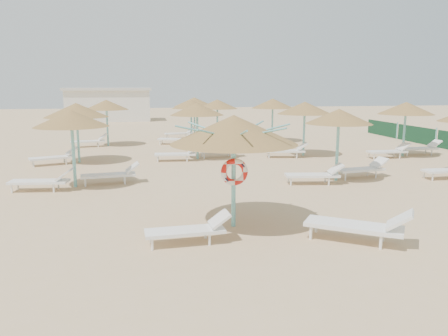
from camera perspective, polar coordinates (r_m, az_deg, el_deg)
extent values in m
plane|color=tan|center=(11.17, 2.70, -7.44)|extent=(120.00, 120.00, 0.00)
cylinder|color=#6EC0C0|center=(10.77, 1.25, -1.69)|extent=(0.11, 0.11, 2.33)
cone|color=olive|center=(10.57, 1.28, 5.05)|extent=(3.11, 3.11, 0.70)
cylinder|color=#6EC0C0|center=(10.60, 1.28, 3.68)|extent=(0.20, 0.20, 0.12)
cylinder|color=#6EC0C0|center=(10.73, 5.04, 4.85)|extent=(1.40, 0.04, 0.36)
cylinder|color=#6EC0C0|center=(11.17, 3.32, 5.10)|extent=(1.02, 1.02, 0.36)
cylinder|color=#6EC0C0|center=(11.27, 0.56, 5.16)|extent=(0.04, 1.40, 0.36)
cylinder|color=#6EC0C0|center=(10.98, -1.84, 5.01)|extent=(1.02, 1.02, 0.36)
cylinder|color=#6EC0C0|center=(10.46, -2.58, 4.72)|extent=(1.40, 0.04, 0.36)
cylinder|color=#6EC0C0|center=(9.99, -1.00, 4.45)|extent=(1.02, 1.02, 0.36)
cylinder|color=#6EC0C0|center=(9.88, 2.10, 4.37)|extent=(0.04, 1.40, 0.36)
cylinder|color=#6EC0C0|center=(10.20, 4.63, 4.54)|extent=(1.02, 1.02, 0.36)
torus|color=red|center=(10.62, 1.36, -0.52)|extent=(0.67, 0.15, 0.67)
cylinder|color=white|center=(9.60, -9.36, -9.85)|extent=(0.06, 0.06, 0.26)
cylinder|color=white|center=(10.03, -9.56, -8.93)|extent=(0.06, 0.06, 0.26)
cylinder|color=white|center=(9.76, -1.90, -9.36)|extent=(0.06, 0.06, 0.26)
cylinder|color=white|center=(10.19, -2.44, -8.48)|extent=(0.06, 0.06, 0.26)
cube|color=white|center=(9.83, -5.13, -8.20)|extent=(1.80, 0.69, 0.07)
cube|color=white|center=(9.90, -0.60, -6.66)|extent=(0.48, 0.58, 0.34)
cylinder|color=white|center=(10.29, 11.27, -8.32)|extent=(0.07, 0.07, 0.31)
cylinder|color=white|center=(10.81, 11.94, -7.41)|extent=(0.07, 0.07, 0.31)
cylinder|color=white|center=(10.10, 19.79, -9.15)|extent=(0.07, 0.07, 0.31)
cylinder|color=white|center=(10.63, 20.04, -8.16)|extent=(0.07, 0.07, 0.31)
cube|color=white|center=(10.35, 16.55, -7.28)|extent=(2.16, 1.78, 0.09)
cube|color=white|center=(10.21, 21.98, -6.29)|extent=(0.83, 0.86, 0.41)
cylinder|color=#6EC0C0|center=(15.87, -19.06, 1.69)|extent=(0.11, 0.11, 2.30)
cone|color=olive|center=(15.73, -19.33, 6.14)|extent=(2.50, 2.50, 0.56)
cylinder|color=#6EC0C0|center=(15.75, -19.28, 5.29)|extent=(0.20, 0.20, 0.12)
cylinder|color=white|center=(15.94, -25.98, -2.47)|extent=(0.06, 0.06, 0.28)
cylinder|color=white|center=(16.39, -25.33, -2.08)|extent=(0.06, 0.06, 0.28)
cylinder|color=white|center=(15.47, -21.36, -2.49)|extent=(0.06, 0.06, 0.28)
cylinder|color=white|center=(15.93, -20.82, -2.09)|extent=(0.06, 0.06, 0.28)
cube|color=white|center=(15.84, -23.02, -1.65)|extent=(1.96, 0.83, 0.08)
cube|color=white|center=(15.53, -20.13, -0.78)|extent=(0.55, 0.65, 0.36)
cylinder|color=white|center=(15.96, -17.67, -1.87)|extent=(0.06, 0.06, 0.28)
cylinder|color=white|center=(16.45, -17.65, -1.50)|extent=(0.06, 0.06, 0.28)
cylinder|color=white|center=(15.98, -12.83, -1.61)|extent=(0.06, 0.06, 0.28)
cylinder|color=white|center=(16.47, -12.96, -1.25)|extent=(0.06, 0.06, 0.28)
cube|color=white|center=(16.17, -14.87, -0.91)|extent=(1.96, 0.83, 0.08)
cube|color=white|center=(16.17, -11.90, 0.09)|extent=(0.55, 0.65, 0.36)
cylinder|color=#6EC0C0|center=(20.95, -18.54, 3.78)|extent=(0.11, 0.11, 2.30)
cone|color=olive|center=(20.84, -18.74, 7.18)|extent=(2.83, 2.83, 0.64)
cylinder|color=#6EC0C0|center=(20.86, -18.70, 6.51)|extent=(0.20, 0.20, 0.12)
cylinder|color=white|center=(20.55, -23.62, 0.47)|extent=(0.06, 0.06, 0.28)
cylinder|color=white|center=(21.04, -23.76, 0.68)|extent=(0.06, 0.06, 0.28)
cylinder|color=white|center=(20.72, -19.91, 0.80)|extent=(0.06, 0.06, 0.28)
cylinder|color=white|center=(21.21, -20.14, 1.00)|extent=(0.06, 0.06, 0.28)
cube|color=white|center=(20.86, -21.55, 1.26)|extent=(2.00, 1.21, 0.08)
cube|color=white|center=(20.95, -19.29, 2.11)|extent=(0.66, 0.73, 0.36)
cylinder|color=#6EC0C0|center=(26.48, -14.99, 5.32)|extent=(0.11, 0.11, 2.30)
cone|color=olive|center=(26.40, -15.12, 7.98)|extent=(2.54, 2.54, 0.57)
cylinder|color=#6EC0C0|center=(26.41, -15.10, 7.47)|extent=(0.20, 0.20, 0.12)
cylinder|color=white|center=(26.03, -19.06, 2.76)|extent=(0.06, 0.06, 0.28)
cylinder|color=white|center=(26.52, -19.11, 2.90)|extent=(0.06, 0.06, 0.28)
cylinder|color=white|center=(26.11, -16.10, 2.95)|extent=(0.06, 0.06, 0.28)
cylinder|color=white|center=(26.60, -16.20, 3.09)|extent=(0.06, 0.06, 0.28)
cube|color=white|center=(26.29, -17.37, 3.33)|extent=(1.98, 0.98, 0.08)
cube|color=white|center=(26.33, -15.55, 3.97)|extent=(0.59, 0.68, 0.36)
cylinder|color=#6EC0C0|center=(20.90, -3.51, 4.31)|extent=(0.11, 0.11, 2.30)
cone|color=olive|center=(20.80, -3.54, 7.69)|extent=(2.55, 2.55, 0.57)
cylinder|color=#6EC0C0|center=(20.82, -3.54, 7.04)|extent=(0.20, 0.20, 0.12)
cylinder|color=white|center=(20.33, -8.65, 1.15)|extent=(0.06, 0.06, 0.28)
cylinder|color=white|center=(20.82, -8.59, 1.37)|extent=(0.06, 0.06, 0.28)
cylinder|color=white|center=(20.31, -4.85, 1.22)|extent=(0.06, 0.06, 0.28)
cylinder|color=white|center=(20.80, -4.87, 1.45)|extent=(0.06, 0.06, 0.28)
cube|color=white|center=(20.52, -6.40, 1.80)|extent=(1.94, 0.76, 0.08)
cube|color=white|center=(20.50, -4.04, 2.51)|extent=(0.53, 0.63, 0.36)
cylinder|color=white|center=(21.07, -2.61, 1.59)|extent=(0.06, 0.06, 0.28)
cylinder|color=white|center=(21.56, -2.88, 1.80)|extent=(0.06, 0.06, 0.28)
cylinder|color=white|center=(21.38, 0.94, 1.74)|extent=(0.06, 0.06, 0.28)
cylinder|color=white|center=(21.86, 0.60, 1.94)|extent=(0.06, 0.06, 0.28)
cube|color=white|center=(21.46, -0.65, 2.26)|extent=(1.94, 0.76, 0.08)
cube|color=white|center=(21.64, 1.54, 2.97)|extent=(0.53, 0.63, 0.36)
cylinder|color=#6EC0C0|center=(26.75, -4.29, 5.70)|extent=(0.11, 0.11, 2.30)
cone|color=olive|center=(26.67, -4.33, 8.33)|extent=(2.33, 2.33, 0.52)
cylinder|color=#6EC0C0|center=(26.68, -4.32, 7.84)|extent=(0.20, 0.20, 0.12)
cylinder|color=white|center=(26.33, -8.37, 3.32)|extent=(0.06, 0.06, 0.28)
cylinder|color=white|center=(26.81, -8.09, 3.46)|extent=(0.06, 0.06, 0.28)
cylinder|color=white|center=(26.01, -5.50, 3.30)|extent=(0.06, 0.06, 0.28)
cylinder|color=white|center=(26.49, -5.27, 3.44)|extent=(0.06, 0.06, 0.28)
cube|color=white|center=(26.35, -6.56, 3.77)|extent=(2.00, 1.15, 0.08)
cube|color=white|center=(26.14, -4.75, 4.27)|extent=(0.64, 0.72, 0.36)
cylinder|color=white|center=(26.73, -3.35, 3.53)|extent=(0.06, 0.06, 0.28)
cylinder|color=white|center=(27.18, -3.77, 3.64)|extent=(0.06, 0.06, 0.28)
cylinder|color=white|center=(27.30, -0.75, 3.70)|extent=(0.06, 0.06, 0.28)
cylinder|color=white|center=(27.74, -1.21, 3.81)|extent=(0.06, 0.06, 0.28)
cube|color=white|center=(27.26, -2.02, 4.06)|extent=(2.00, 1.15, 0.08)
cube|color=white|center=(27.60, -0.42, 4.65)|extent=(0.64, 0.72, 0.36)
cylinder|color=#6EC0C0|center=(16.57, 14.58, 2.30)|extent=(0.11, 0.11, 2.30)
cone|color=olive|center=(16.44, 14.78, 6.54)|extent=(2.41, 2.41, 0.54)
cylinder|color=#6EC0C0|center=(16.46, 14.74, 5.74)|extent=(0.20, 0.20, 0.12)
cylinder|color=white|center=(15.55, 8.74, -1.80)|extent=(0.06, 0.06, 0.28)
cylinder|color=white|center=(16.03, 8.42, -1.41)|extent=(0.06, 0.06, 0.28)
cylinder|color=white|center=(15.85, 13.55, -1.74)|extent=(0.06, 0.06, 0.28)
cylinder|color=white|center=(16.33, 13.09, -1.36)|extent=(0.06, 0.06, 0.28)
cube|color=white|center=(15.92, 11.43, -0.94)|extent=(1.97, 0.89, 0.08)
cube|color=white|center=(16.09, 14.41, -0.07)|extent=(0.57, 0.66, 0.36)
cylinder|color=white|center=(16.83, 15.57, -1.12)|extent=(0.06, 0.06, 0.28)
cylinder|color=white|center=(17.24, 14.65, -0.80)|extent=(0.06, 0.06, 0.28)
cylinder|color=white|center=(17.61, 19.23, -0.81)|extent=(0.06, 0.06, 0.28)
cylinder|color=white|center=(18.00, 18.26, -0.51)|extent=(0.06, 0.06, 0.28)
cube|color=white|center=(17.45, 17.33, -0.20)|extent=(1.97, 0.89, 0.08)
cube|color=white|center=(17.91, 19.59, 0.72)|extent=(0.57, 0.66, 0.36)
cylinder|color=#6EC0C0|center=(22.24, 10.40, 4.54)|extent=(0.11, 0.11, 2.30)
cone|color=olive|center=(22.15, 10.51, 7.73)|extent=(2.71, 2.71, 0.61)
cylinder|color=#6EC0C0|center=(22.16, 10.49, 7.11)|extent=(0.20, 0.20, 0.12)
cylinder|color=white|center=(21.29, 5.91, 1.64)|extent=(0.06, 0.06, 0.28)
cylinder|color=white|center=(21.78, 5.77, 1.85)|extent=(0.06, 0.06, 0.28)
cylinder|color=white|center=(21.48, 9.49, 1.63)|extent=(0.06, 0.06, 0.28)
cylinder|color=white|center=(21.97, 9.27, 1.84)|extent=(0.06, 0.06, 0.28)
cube|color=white|center=(21.61, 7.96, 2.22)|extent=(1.98, 0.93, 0.08)
cube|color=white|center=(21.72, 10.19, 2.83)|extent=(0.58, 0.67, 0.36)
cylinder|color=#6EC0C0|center=(27.60, 6.33, 5.82)|extent=(0.11, 0.11, 2.30)
cone|color=olive|center=(27.53, 6.38, 8.39)|extent=(2.65, 2.65, 0.60)
cylinder|color=#6EC0C0|center=(27.54, 6.37, 7.89)|extent=(0.20, 0.20, 0.12)
cylinder|color=white|center=(26.86, 2.54, 3.57)|extent=(0.06, 0.06, 0.28)
cylinder|color=white|center=(27.35, 2.64, 3.70)|extent=(0.06, 0.06, 0.28)
cylinder|color=white|center=(26.76, 5.42, 3.51)|extent=(0.06, 0.06, 0.28)
cylinder|color=white|center=(27.25, 5.47, 3.64)|extent=(0.06, 0.06, 0.28)
cube|color=white|center=(27.01, 4.29, 3.98)|extent=(2.00, 1.19, 0.08)
cube|color=white|center=(26.94, 6.10, 4.44)|extent=(0.65, 0.72, 0.36)
cylinder|color=white|center=(17.90, 25.60, -1.10)|extent=(0.06, 0.06, 0.28)
cylinder|color=white|center=(18.30, 24.70, -0.79)|extent=(0.06, 0.06, 0.28)
cube|color=white|center=(18.53, 27.22, -0.29)|extent=(1.90, 0.63, 0.08)
cylinder|color=#6EC0C0|center=(23.44, 22.47, 4.21)|extent=(0.11, 0.11, 2.30)
cone|color=olive|center=(23.35, 22.69, 7.23)|extent=(2.68, 2.68, 0.60)
cylinder|color=#6EC0C0|center=(23.36, 22.64, 6.64)|extent=(0.20, 0.20, 0.12)
cylinder|color=white|center=(22.04, 19.01, 1.42)|extent=(0.06, 0.06, 0.28)
cylinder|color=white|center=(22.47, 18.39, 1.63)|extent=(0.06, 0.06, 0.28)
cylinder|color=white|center=(22.73, 21.99, 1.49)|extent=(0.06, 0.06, 0.28)
cylinder|color=white|center=(23.15, 21.33, 1.69)|extent=(0.06, 0.06, 0.28)
cube|color=white|center=(22.63, 20.50, 2.02)|extent=(1.90, 0.62, 0.08)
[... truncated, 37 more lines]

